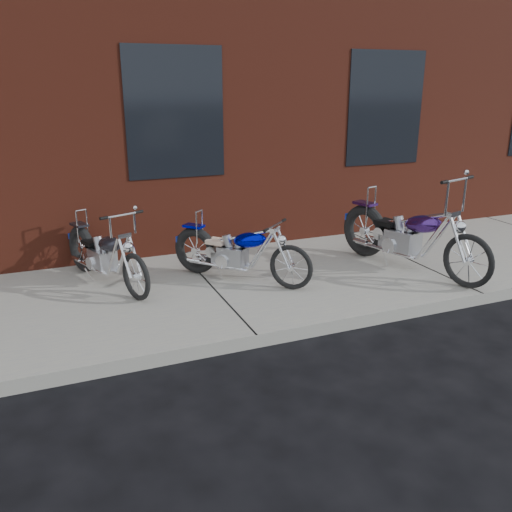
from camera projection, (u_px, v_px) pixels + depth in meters
name	position (u px, v px, depth m)	size (l,w,h in m)	color
ground	(257.00, 348.00, 5.58)	(120.00, 120.00, 0.00)	black
sidewalk	(212.00, 292.00, 6.88)	(22.00, 3.00, 0.15)	gray
building_brick	(112.00, 13.00, 11.40)	(22.00, 10.00, 8.00)	maroon
chopper_purple	(408.00, 239.00, 7.37)	(0.86, 2.34, 1.35)	black
chopper_blue	(238.00, 254.00, 6.97)	(1.39, 1.55, 0.86)	black
chopper_third	(105.00, 257.00, 6.85)	(0.81, 1.90, 1.01)	black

